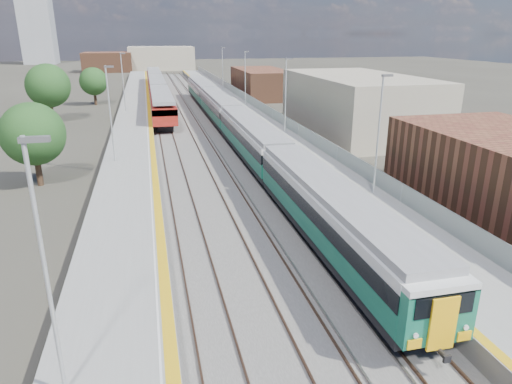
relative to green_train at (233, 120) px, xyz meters
name	(u,v)px	position (x,y,z in m)	size (l,w,h in m)	color
ground	(212,129)	(-1.50, 5.42, -2.07)	(320.00, 320.00, 0.00)	#47443A
ballast_bed	(191,126)	(-3.75, 7.92, -2.04)	(10.50, 155.00, 0.06)	#565451
tracks	(195,123)	(-3.15, 9.59, -1.96)	(8.96, 160.00, 0.17)	#4C3323
platform_right	(251,120)	(3.78, 7.91, -1.54)	(4.70, 155.00, 8.52)	slate
platform_left	(134,125)	(-10.55, 7.91, -1.55)	(4.30, 155.00, 8.52)	slate
buildings	(103,34)	(-19.62, 94.02, 8.63)	(72.00, 185.50, 40.00)	brown
green_train	(233,120)	(0.00, 0.00, 0.00)	(2.67, 74.49, 2.94)	black
red_train	(157,88)	(-7.00, 31.84, 0.05)	(2.84, 57.67, 3.59)	black
tree_a	(33,134)	(-17.05, -12.68, 1.83)	(4.58, 4.58, 6.20)	#382619
tree_b	(48,86)	(-20.79, 14.82, 2.55)	(5.41, 5.41, 7.33)	#382619
tree_c	(93,81)	(-16.85, 29.44, 1.61)	(4.32, 4.32, 5.85)	#382619
tree_d	(351,85)	(21.34, 17.08, 1.41)	(4.09, 4.09, 5.54)	#382619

